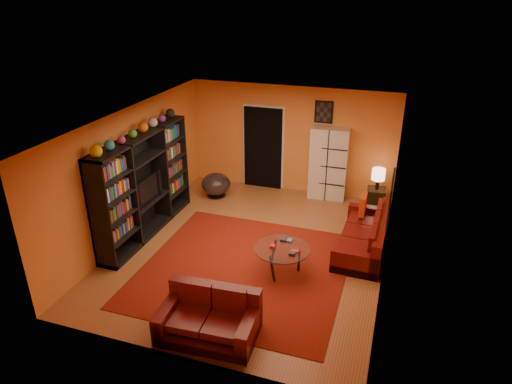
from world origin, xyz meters
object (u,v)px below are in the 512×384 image
(storage_cabinet, at_px, (328,164))
(bowl_chair, at_px, (216,184))
(side_table, at_px, (376,199))
(table_lamp, at_px, (378,175))
(loveseat, at_px, (210,317))
(sofa, at_px, (367,236))
(coffee_table, at_px, (282,250))
(tv, at_px, (145,189))
(entertainment_unit, at_px, (144,185))

(storage_cabinet, bearing_deg, bowl_chair, -166.96)
(storage_cabinet, xyz_separation_m, bowl_chair, (-2.57, -0.77, -0.56))
(side_table, height_order, table_lamp, table_lamp)
(loveseat, bearing_deg, sofa, -35.26)
(loveseat, xyz_separation_m, coffee_table, (0.59, 1.83, 0.17))
(tv, xyz_separation_m, table_lamp, (4.37, 2.60, -0.14))
(sofa, distance_m, bowl_chair, 3.97)
(tv, height_order, table_lamp, tv)
(side_table, bearing_deg, entertainment_unit, -150.19)
(loveseat, xyz_separation_m, storage_cabinet, (0.78, 5.22, 0.58))
(entertainment_unit, distance_m, storage_cabinet, 4.28)
(table_lamp, bearing_deg, tv, -149.19)
(entertainment_unit, height_order, table_lamp, entertainment_unit)
(entertainment_unit, height_order, sofa, entertainment_unit)
(coffee_table, relative_size, storage_cabinet, 0.57)
(loveseat, height_order, coffee_table, loveseat)
(entertainment_unit, distance_m, table_lamp, 5.09)
(bowl_chair, bearing_deg, storage_cabinet, 16.68)
(coffee_table, xyz_separation_m, table_lamp, (1.37, 3.12, 0.39))
(tv, xyz_separation_m, side_table, (4.37, 2.60, -0.74))
(bowl_chair, xyz_separation_m, table_lamp, (3.74, 0.50, 0.54))
(side_table, xyz_separation_m, table_lamp, (0.00, 0.00, 0.60))
(loveseat, bearing_deg, storage_cabinet, -11.67)
(sofa, bearing_deg, bowl_chair, 161.67)
(loveseat, relative_size, side_table, 2.93)
(loveseat, relative_size, table_lamp, 2.99)
(coffee_table, bearing_deg, storage_cabinet, 86.81)
(bowl_chair, bearing_deg, side_table, 7.60)
(sofa, distance_m, loveseat, 3.67)
(sofa, xyz_separation_m, loveseat, (-1.95, -3.11, 0.00))
(loveseat, xyz_separation_m, bowl_chair, (-1.79, 4.45, 0.02))
(tv, bearing_deg, entertainment_unit, 34.19)
(tv, distance_m, sofa, 4.48)
(loveseat, height_order, storage_cabinet, storage_cabinet)
(coffee_table, distance_m, storage_cabinet, 3.42)
(bowl_chair, bearing_deg, loveseat, -68.11)
(entertainment_unit, bearing_deg, loveseat, -44.51)
(entertainment_unit, relative_size, storage_cabinet, 1.72)
(entertainment_unit, xyz_separation_m, bowl_chair, (0.67, 2.03, -0.74))
(entertainment_unit, distance_m, bowl_chair, 2.27)
(tv, distance_m, table_lamp, 5.09)
(entertainment_unit, xyz_separation_m, sofa, (4.41, 0.69, -0.76))
(bowl_chair, distance_m, table_lamp, 3.82)
(bowl_chair, relative_size, side_table, 1.41)
(loveseat, height_order, side_table, loveseat)
(sofa, bearing_deg, coffee_table, -135.31)
(coffee_table, xyz_separation_m, side_table, (1.37, 3.12, -0.21))
(table_lamp, bearing_deg, storage_cabinet, 167.15)
(sofa, bearing_deg, entertainment_unit, -169.69)
(sofa, relative_size, storage_cabinet, 1.22)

